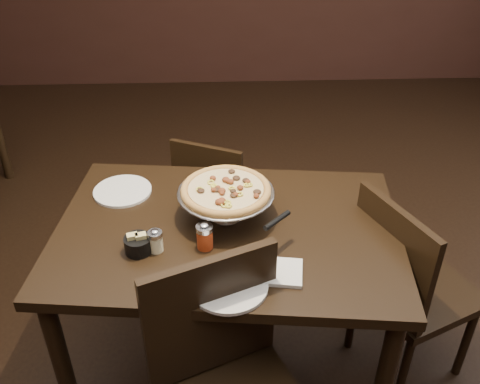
{
  "coord_description": "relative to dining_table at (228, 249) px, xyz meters",
  "views": [
    {
      "loc": [
        -0.09,
        -1.63,
        2.09
      ],
      "look_at": [
        -0.02,
        0.06,
        0.96
      ],
      "focal_mm": 40.0,
      "sensor_mm": 36.0,
      "label": 1
    }
  ],
  "objects": [
    {
      "name": "room",
      "position": [
        0.13,
        0.02,
        0.68
      ],
      "size": [
        6.04,
        7.04,
        2.84
      ],
      "color": "black",
      "rests_on": "ground"
    },
    {
      "name": "dining_table",
      "position": [
        0.0,
        0.0,
        0.0
      ],
      "size": [
        1.41,
        1.02,
        0.83
      ],
      "rotation": [
        0.0,
        0.0,
        -0.11
      ],
      "color": "black",
      "rests_on": "ground"
    },
    {
      "name": "pizza_stand",
      "position": [
        -0.0,
        0.07,
        0.24
      ],
      "size": [
        0.38,
        0.38,
        0.16
      ],
      "color": "silver",
      "rests_on": "dining_table"
    },
    {
      "name": "parmesan_shaker",
      "position": [
        -0.26,
        -0.13,
        0.15
      ],
      "size": [
        0.05,
        0.05,
        0.09
      ],
      "color": "#EFEABA",
      "rests_on": "dining_table"
    },
    {
      "name": "pepper_flake_shaker",
      "position": [
        -0.09,
        -0.11,
        0.16
      ],
      "size": [
        0.06,
        0.06,
        0.11
      ],
      "color": "maroon",
      "rests_on": "dining_table"
    },
    {
      "name": "packet_caddy",
      "position": [
        -0.33,
        -0.13,
        0.14
      ],
      "size": [
        0.1,
        0.1,
        0.08
      ],
      "rotation": [
        0.0,
        0.0,
        0.26
      ],
      "color": "black",
      "rests_on": "dining_table"
    },
    {
      "name": "napkin_stack",
      "position": [
        0.18,
        -0.27,
        0.12
      ],
      "size": [
        0.16,
        0.16,
        0.01
      ],
      "primitive_type": "cube",
      "rotation": [
        0.0,
        0.0,
        -0.15
      ],
      "color": "white",
      "rests_on": "dining_table"
    },
    {
      "name": "plate_left",
      "position": [
        -0.44,
        0.26,
        0.12
      ],
      "size": [
        0.24,
        0.24,
        0.01
      ],
      "primitive_type": "cylinder",
      "color": "white",
      "rests_on": "dining_table"
    },
    {
      "name": "plate_near",
      "position": [
        -0.0,
        -0.33,
        0.12
      ],
      "size": [
        0.27,
        0.27,
        0.01
      ],
      "primitive_type": "cylinder",
      "color": "white",
      "rests_on": "dining_table"
    },
    {
      "name": "serving_spatula",
      "position": [
        0.17,
        -0.13,
        0.23
      ],
      "size": [
        0.17,
        0.17,
        0.02
      ],
      "rotation": [
        0.0,
        0.0,
        -0.76
      ],
      "color": "silver",
      "rests_on": "pizza_stand"
    },
    {
      "name": "chair_far",
      "position": [
        -0.05,
        0.76,
        -0.27
      ],
      "size": [
        0.5,
        0.5,
        0.82
      ],
      "rotation": [
        0.0,
        0.0,
        2.73
      ],
      "color": "black",
      "rests_on": "ground"
    },
    {
      "name": "chair_side",
      "position": [
        0.75,
        -0.02,
        -0.2
      ],
      "size": [
        0.58,
        0.58,
        0.94
      ],
      "rotation": [
        0.0,
        0.0,
        1.99
      ],
      "color": "black",
      "rests_on": "ground"
    }
  ]
}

